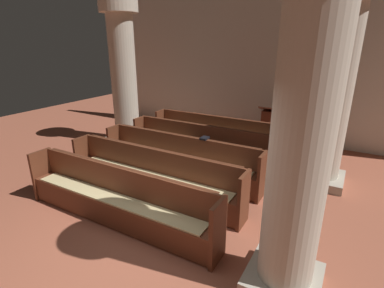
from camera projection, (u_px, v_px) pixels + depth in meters
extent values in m
plane|color=#AD5B42|center=(132.00, 248.00, 4.21)|extent=(19.20, 19.20, 0.00)
cube|color=beige|center=(266.00, 62.00, 8.43)|extent=(10.00, 0.16, 4.50)
cube|color=brown|center=(216.00, 136.00, 7.79)|extent=(3.56, 0.38, 0.05)
cube|color=brown|center=(219.00, 125.00, 7.83)|extent=(3.56, 0.04, 0.48)
cube|color=#562B1A|center=(220.00, 117.00, 7.80)|extent=(3.42, 0.06, 0.02)
cube|color=#5B2D1B|center=(161.00, 126.00, 8.62)|extent=(0.06, 0.44, 0.92)
cube|color=#5B2D1B|center=(285.00, 146.00, 6.93)|extent=(0.06, 0.44, 0.92)
cube|color=brown|center=(213.00, 146.00, 7.71)|extent=(3.56, 0.03, 0.38)
cube|color=#D1BC84|center=(216.00, 135.00, 7.76)|extent=(3.28, 0.32, 0.03)
cube|color=brown|center=(199.00, 147.00, 7.00)|extent=(3.56, 0.38, 0.05)
cube|color=brown|center=(203.00, 135.00, 7.05)|extent=(3.56, 0.04, 0.48)
cube|color=#562B1A|center=(204.00, 125.00, 7.02)|extent=(3.42, 0.06, 0.02)
cube|color=#5B2D1B|center=(140.00, 134.00, 7.84)|extent=(0.06, 0.44, 0.92)
cube|color=#5B2D1B|center=(275.00, 160.00, 6.15)|extent=(0.06, 0.44, 0.92)
cube|color=brown|center=(196.00, 157.00, 6.93)|extent=(3.56, 0.03, 0.38)
cube|color=#D1BC84|center=(199.00, 146.00, 6.98)|extent=(3.28, 0.32, 0.03)
cube|color=brown|center=(178.00, 160.00, 6.22)|extent=(3.56, 0.38, 0.05)
cube|color=brown|center=(182.00, 146.00, 6.27)|extent=(3.56, 0.04, 0.48)
cube|color=#562B1A|center=(183.00, 136.00, 6.24)|extent=(3.42, 0.06, 0.02)
cube|color=#5B2D1B|center=(115.00, 144.00, 7.06)|extent=(0.06, 0.44, 0.92)
cube|color=#5B2D1B|center=(262.00, 177.00, 5.36)|extent=(0.06, 0.44, 0.92)
cube|color=brown|center=(174.00, 172.00, 6.15)|extent=(3.56, 0.03, 0.38)
cube|color=#D1BC84|center=(178.00, 159.00, 6.20)|extent=(3.28, 0.32, 0.03)
cube|color=brown|center=(151.00, 177.00, 5.44)|extent=(3.56, 0.38, 0.05)
cube|color=brown|center=(156.00, 161.00, 5.49)|extent=(3.56, 0.04, 0.48)
cube|color=#562B1A|center=(157.00, 149.00, 5.45)|extent=(3.42, 0.06, 0.02)
cube|color=#5B2D1B|center=(84.00, 157.00, 6.27)|extent=(0.06, 0.44, 0.92)
cube|color=#5B2D1B|center=(243.00, 200.00, 4.58)|extent=(0.06, 0.44, 0.92)
cube|color=brown|center=(146.00, 191.00, 5.37)|extent=(3.56, 0.03, 0.38)
cube|color=#D1BC84|center=(150.00, 176.00, 5.41)|extent=(3.28, 0.32, 0.03)
cube|color=brown|center=(115.00, 200.00, 4.66)|extent=(3.56, 0.38, 0.05)
cube|color=brown|center=(121.00, 181.00, 4.71)|extent=(3.56, 0.04, 0.48)
cube|color=#562B1A|center=(122.00, 167.00, 4.67)|extent=(3.42, 0.06, 0.02)
cube|color=#5B2D1B|center=(43.00, 174.00, 5.49)|extent=(0.06, 0.44, 0.92)
cube|color=#5B2D1B|center=(218.00, 233.00, 3.80)|extent=(0.06, 0.44, 0.92)
cube|color=brown|center=(108.00, 217.00, 4.59)|extent=(3.56, 0.03, 0.38)
cube|color=#D1BC84|center=(114.00, 199.00, 4.63)|extent=(3.28, 0.32, 0.03)
cube|color=#B6AD9A|center=(319.00, 178.00, 6.17)|extent=(0.94, 0.94, 0.18)
cylinder|color=beige|center=(332.00, 95.00, 5.58)|extent=(0.70, 0.70, 3.34)
cube|color=#B6AD9A|center=(128.00, 138.00, 8.69)|extent=(0.94, 0.94, 0.18)
cylinder|color=beige|center=(124.00, 78.00, 8.10)|extent=(0.70, 0.70, 3.34)
cylinder|color=beige|center=(118.00, 6.00, 7.49)|extent=(1.01, 1.01, 0.30)
cube|color=#B6AD9A|center=(283.00, 279.00, 3.55)|extent=(0.86, 0.86, 0.18)
cylinder|color=beige|center=(301.00, 143.00, 2.96)|extent=(0.64, 0.64, 3.34)
cube|color=#492215|center=(265.00, 141.00, 8.60)|extent=(0.45, 0.45, 0.06)
cube|color=#562819|center=(266.00, 127.00, 8.45)|extent=(0.28, 0.28, 0.95)
cube|color=#5B2A1A|center=(268.00, 109.00, 8.27)|extent=(0.48, 0.35, 0.15)
cube|color=black|center=(205.00, 138.00, 5.98)|extent=(0.14, 0.20, 0.04)
cube|color=navy|center=(287.00, 168.00, 6.54)|extent=(0.33, 0.31, 0.27)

